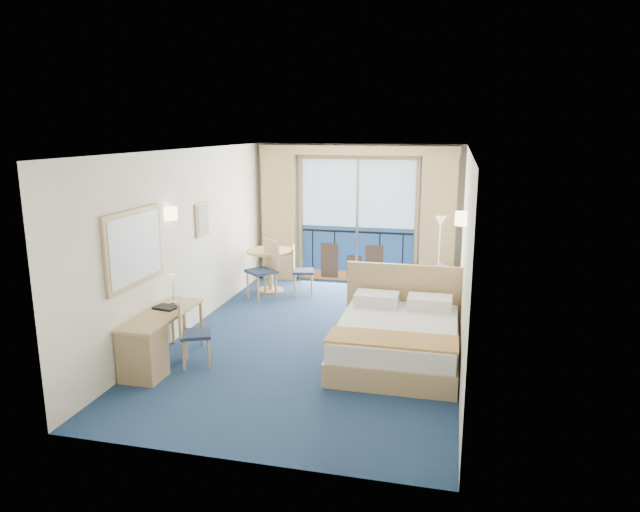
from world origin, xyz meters
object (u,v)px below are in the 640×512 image
(floor_lamp, at_px, (440,236))
(table_chair_a, at_px, (299,267))
(armchair, at_px, (429,286))
(bed, at_px, (398,338))
(table_chair_b, at_px, (266,266))
(desk, at_px, (147,347))
(round_table, at_px, (270,260))
(desk_chair, at_px, (189,329))
(nightstand, at_px, (444,308))

(floor_lamp, bearing_deg, table_chair_a, -169.70)
(armchair, distance_m, table_chair_a, 2.36)
(bed, relative_size, table_chair_b, 1.93)
(desk, bearing_deg, armchair, 49.26)
(round_table, xyz_separation_m, table_chair_a, (0.57, -0.05, -0.09))
(table_chair_b, bearing_deg, armchair, 45.02)
(desk_chair, xyz_separation_m, table_chair_a, (0.49, 3.47, 0.00))
(desk, bearing_deg, round_table, 85.71)
(desk, bearing_deg, desk_chair, 45.66)
(bed, relative_size, table_chair_a, 2.28)
(desk, height_order, table_chair_b, table_chair_b)
(nightstand, bearing_deg, floor_lamp, 95.04)
(bed, distance_m, nightstand, 1.58)
(bed, distance_m, table_chair_a, 3.38)
(table_chair_a, bearing_deg, table_chair_b, 113.43)
(armchair, bearing_deg, floor_lamp, -128.55)
(armchair, distance_m, desk, 4.93)
(table_chair_b, bearing_deg, floor_lamp, 55.39)
(bed, distance_m, desk_chair, 2.70)
(armchair, xyz_separation_m, round_table, (-2.92, 0.18, 0.25))
(round_table, height_order, table_chair_b, table_chair_b)
(floor_lamp, bearing_deg, table_chair_b, -164.36)
(table_chair_a, bearing_deg, nightstand, -127.95)
(table_chair_b, bearing_deg, nightstand, 25.62)
(desk, bearing_deg, floor_lamp, 52.11)
(round_table, bearing_deg, nightstand, -21.03)
(desk_chair, height_order, table_chair_b, table_chair_b)
(desk_chair, height_order, round_table, desk_chair)
(armchair, xyz_separation_m, table_chair_b, (-2.86, -0.26, 0.25))
(desk_chair, bearing_deg, desk, 111.36)
(bed, xyz_separation_m, table_chair_b, (-2.59, 2.27, 0.29))
(bed, bearing_deg, desk, -157.77)
(desk, xyz_separation_m, table_chair_a, (0.86, 3.86, 0.13))
(armchair, bearing_deg, nightstand, 79.73)
(nightstand, height_order, armchair, armchair)
(desk, xyz_separation_m, desk_chair, (0.38, 0.39, 0.12))
(floor_lamp, distance_m, table_chair_a, 2.60)
(nightstand, height_order, floor_lamp, floor_lamp)
(desk, bearing_deg, table_chair_b, 84.14)
(desk, relative_size, table_chair_b, 1.37)
(bed, height_order, nightstand, bed)
(table_chair_a, height_order, table_chair_b, table_chair_b)
(armchair, height_order, desk, armchair)
(desk, distance_m, table_chair_b, 3.49)
(floor_lamp, height_order, table_chair_a, floor_lamp)
(nightstand, distance_m, armchair, 1.09)
(nightstand, bearing_deg, bed, -110.58)
(floor_lamp, relative_size, desk, 1.01)
(floor_lamp, bearing_deg, desk_chair, -127.18)
(floor_lamp, relative_size, desk_chair, 1.66)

